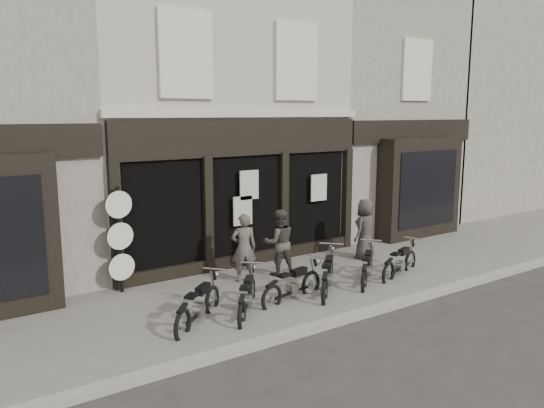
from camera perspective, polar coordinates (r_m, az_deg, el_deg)
ground_plane at (r=11.88m, az=4.87°, el=-10.29°), size 90.00×90.00×0.00m
pavement at (r=12.53m, az=2.25°, el=-8.89°), size 30.00×4.20×0.12m
kerb at (r=10.98m, az=9.08°, el=-11.73°), size 30.00×0.25×0.13m
central_building at (r=16.20m, az=-8.50°, el=9.71°), size 7.30×6.22×8.34m
neighbour_right at (r=19.78m, az=8.60°, el=9.58°), size 5.60×6.73×8.34m
filler_right at (r=26.07m, az=21.87°, el=9.14°), size 11.00×6.00×8.20m
motorcycle_0 at (r=10.42m, az=-7.89°, el=-11.09°), size 1.65×1.42×0.94m
motorcycle_1 at (r=10.82m, az=-2.68°, el=-10.24°), size 1.42×1.59×0.92m
motorcycle_2 at (r=11.52m, az=2.25°, el=-9.01°), size 1.86×0.70×0.91m
motorcycle_3 at (r=12.09m, az=6.01°, el=-7.95°), size 1.65×1.64×1.00m
motorcycle_4 at (r=12.91m, az=10.20°, el=-7.02°), size 1.62×1.43×0.93m
motorcycle_5 at (r=13.54m, az=13.61°, el=-6.40°), size 1.82×0.85×0.90m
man_left at (r=12.52m, az=-3.04°, el=-4.72°), size 0.70×0.57×1.64m
man_centre at (r=13.01m, az=0.75°, el=-4.15°), size 0.94×0.82×1.64m
man_right at (r=14.71m, az=9.97°, el=-2.65°), size 0.93×0.76×1.64m
advert_sign_post at (r=12.15m, az=-16.01°, el=-4.21°), size 0.61×0.39×2.49m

